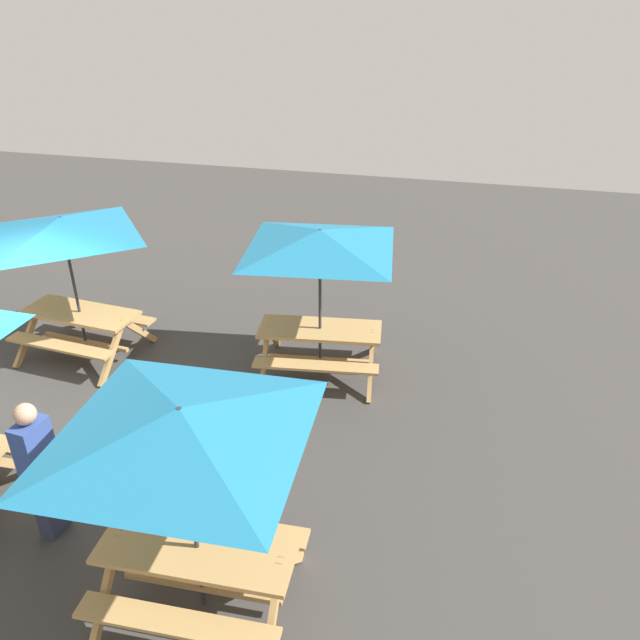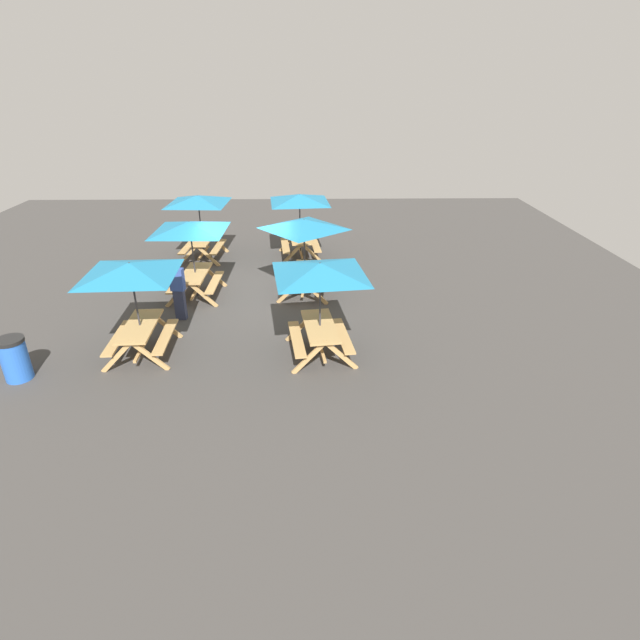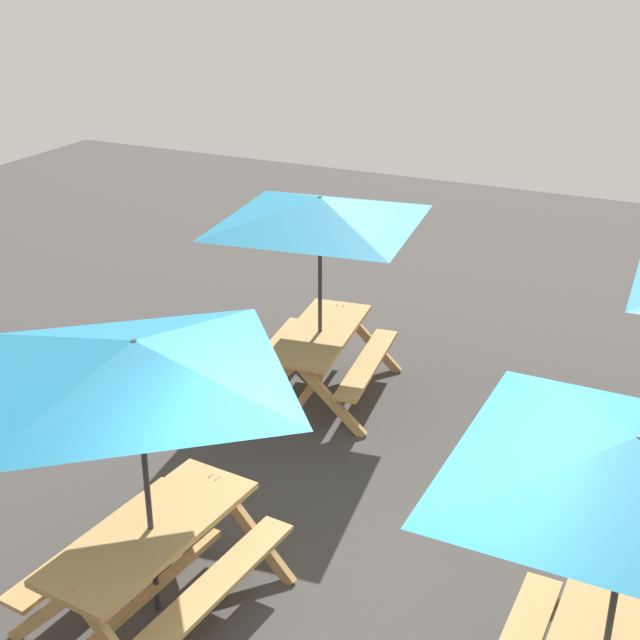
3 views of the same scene
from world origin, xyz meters
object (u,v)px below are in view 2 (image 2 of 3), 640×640
at_px(picnic_table_1, 320,276).
at_px(picnic_table_4, 300,203).
at_px(trash_bin_blue, 15,359).
at_px(picnic_table_3, 131,276).
at_px(picnic_table_2, 190,232).
at_px(picnic_table_5, 304,230).
at_px(picnic_table_0, 198,204).
at_px(person_standing, 178,289).

xyz_separation_m(picnic_table_1, picnic_table_4, (7.18, 0.59, 0.00)).
xyz_separation_m(picnic_table_1, trash_bin_blue, (-0.96, 6.62, -1.49)).
xyz_separation_m(picnic_table_1, picnic_table_3, (0.09, 4.21, 0.00)).
bearing_deg(trash_bin_blue, picnic_table_1, -81.73).
xyz_separation_m(picnic_table_1, picnic_table_2, (3.58, 3.64, 0.00)).
xyz_separation_m(picnic_table_5, trash_bin_blue, (-4.71, 6.23, -1.49)).
xyz_separation_m(picnic_table_0, picnic_table_2, (-3.48, -0.47, 0.00)).
relative_size(picnic_table_1, picnic_table_4, 1.00).
distance_m(picnic_table_2, person_standing, 1.92).
xyz_separation_m(picnic_table_3, picnic_table_4, (7.09, -3.62, 0.00)).
distance_m(picnic_table_1, picnic_table_3, 4.21).
height_order(picnic_table_4, trash_bin_blue, picnic_table_4).
distance_m(picnic_table_0, picnic_table_1, 8.17).
relative_size(picnic_table_1, trash_bin_blue, 2.86).
distance_m(picnic_table_0, trash_bin_blue, 8.53).
bearing_deg(picnic_table_0, picnic_table_5, -129.02).
relative_size(picnic_table_3, person_standing, 1.69).
distance_m(picnic_table_4, trash_bin_blue, 10.25).
bearing_deg(person_standing, picnic_table_3, -97.35).
distance_m(picnic_table_0, picnic_table_2, 3.51).
bearing_deg(person_standing, picnic_table_1, -22.29).
xyz_separation_m(picnic_table_4, trash_bin_blue, (-8.15, 6.04, -1.49)).
relative_size(picnic_table_1, picnic_table_3, 0.99).
bearing_deg(picnic_table_1, picnic_table_2, 38.10).
bearing_deg(picnic_table_4, picnic_table_5, 177.68).
bearing_deg(person_standing, picnic_table_2, 91.71).
bearing_deg(person_standing, picnic_table_0, 99.91).
bearing_deg(picnic_table_3, picnic_table_0, -3.26).
distance_m(picnic_table_5, person_standing, 3.94).
bearing_deg(trash_bin_blue, picnic_table_4, -36.53).
bearing_deg(picnic_table_2, picnic_table_1, -133.54).
bearing_deg(trash_bin_blue, picnic_table_3, -66.47).
bearing_deg(picnic_table_5, picnic_table_0, 53.69).
xyz_separation_m(picnic_table_3, trash_bin_blue, (-1.05, 2.41, -1.49)).
relative_size(picnic_table_2, picnic_table_5, 1.21).
xyz_separation_m(trash_bin_blue, person_standing, (2.97, -2.87, 0.39)).
xyz_separation_m(picnic_table_2, picnic_table_3, (-3.49, 0.56, 0.00)).
bearing_deg(picnic_table_3, picnic_table_4, -29.53).
bearing_deg(trash_bin_blue, picnic_table_0, -17.37).
distance_m(picnic_table_3, picnic_table_4, 7.96).
relative_size(picnic_table_2, trash_bin_blue, 2.89).
bearing_deg(picnic_table_1, picnic_table_3, 81.38).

